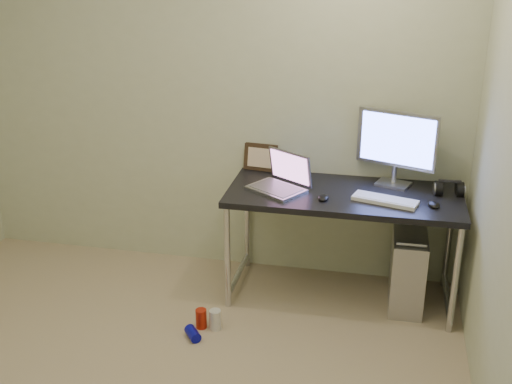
% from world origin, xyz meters
% --- Properties ---
extents(wall_back, '(3.50, 0.02, 2.50)m').
position_xyz_m(wall_back, '(0.00, 1.75, 1.25)').
color(wall_back, beige).
rests_on(wall_back, ground).
extents(desk, '(1.48, 0.65, 0.75)m').
position_xyz_m(desk, '(0.96, 1.43, 0.67)').
color(desk, black).
rests_on(desk, ground).
extents(tower_computer, '(0.22, 0.49, 0.54)m').
position_xyz_m(tower_computer, '(1.39, 1.43, 0.25)').
color(tower_computer, '#B1B0B4').
rests_on(tower_computer, ground).
extents(cable_a, '(0.01, 0.16, 0.69)m').
position_xyz_m(cable_a, '(1.34, 1.70, 0.40)').
color(cable_a, black).
rests_on(cable_a, ground).
extents(cable_b, '(0.02, 0.11, 0.71)m').
position_xyz_m(cable_b, '(1.43, 1.68, 0.38)').
color(cable_b, black).
rests_on(cable_b, ground).
extents(can_red, '(0.09, 0.09, 0.13)m').
position_xyz_m(can_red, '(0.16, 0.87, 0.06)').
color(can_red, '#B2210D').
rests_on(can_red, ground).
extents(can_white, '(0.09, 0.09, 0.13)m').
position_xyz_m(can_white, '(0.25, 0.87, 0.07)').
color(can_white, silver).
rests_on(can_white, ground).
extents(can_blue, '(0.13, 0.13, 0.07)m').
position_xyz_m(can_blue, '(0.14, 0.74, 0.03)').
color(can_blue, '#0A0CA0').
rests_on(can_blue, ground).
extents(laptop, '(0.43, 0.41, 0.23)m').
position_xyz_m(laptop, '(0.56, 1.41, 0.80)').
color(laptop, '#AEAFB5').
rests_on(laptop, desk).
extents(monitor, '(0.51, 0.22, 0.49)m').
position_xyz_m(monitor, '(1.26, 1.63, 1.04)').
color(monitor, '#AEAFB5').
rests_on(monitor, desk).
extents(keyboard, '(0.41, 0.23, 0.02)m').
position_xyz_m(keyboard, '(1.22, 1.32, 0.76)').
color(keyboard, white).
rests_on(keyboard, desk).
extents(mouse_right, '(0.09, 0.12, 0.04)m').
position_xyz_m(mouse_right, '(1.50, 1.32, 0.77)').
color(mouse_right, black).
rests_on(mouse_right, desk).
extents(mouse_left, '(0.07, 0.11, 0.04)m').
position_xyz_m(mouse_left, '(0.84, 1.29, 0.77)').
color(mouse_left, black).
rests_on(mouse_left, desk).
extents(headphones, '(0.18, 0.11, 0.12)m').
position_xyz_m(headphones, '(1.60, 1.53, 0.78)').
color(headphones, black).
rests_on(headphones, desk).
extents(picture_frame, '(0.24, 0.10, 0.19)m').
position_xyz_m(picture_frame, '(0.35, 1.72, 0.84)').
color(picture_frame, black).
rests_on(picture_frame, desk).
extents(webcam, '(0.05, 0.04, 0.12)m').
position_xyz_m(webcam, '(0.59, 1.72, 0.83)').
color(webcam, silver).
rests_on(webcam, desk).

